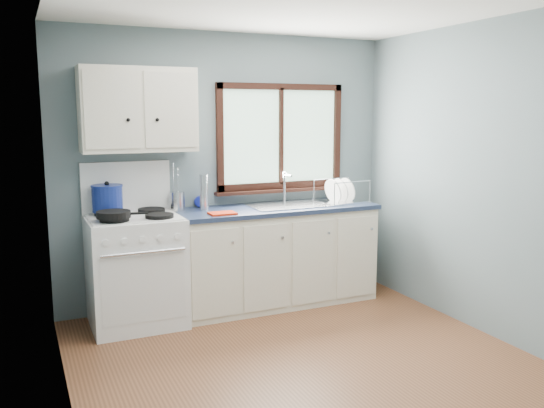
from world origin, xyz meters
name	(u,v)px	position (x,y,z in m)	size (l,w,h in m)	color
floor	(319,375)	(0.00, 0.00, -0.01)	(3.20, 3.60, 0.02)	brown
wall_back	(228,169)	(0.00, 1.81, 1.25)	(3.20, 0.02, 2.50)	slate
wall_left	(61,211)	(-1.61, 0.00, 1.25)	(0.02, 3.60, 2.50)	slate
wall_right	(505,182)	(1.61, 0.00, 1.25)	(0.02, 3.60, 2.50)	slate
gas_range	(136,267)	(-0.95, 1.47, 0.49)	(0.76, 0.69, 1.36)	white
base_cabinets	(276,260)	(0.36, 1.49, 0.41)	(1.85, 0.60, 0.88)	beige
countertop	(276,209)	(0.36, 1.49, 0.90)	(1.89, 0.64, 0.04)	#19233B
sink	(293,212)	(0.54, 1.49, 0.86)	(0.84, 0.46, 0.44)	silver
window	(281,144)	(0.54, 1.77, 1.48)	(1.36, 0.10, 1.03)	#9EC6A8
upper_cabinets	(138,110)	(-0.85, 1.63, 1.80)	(0.95, 0.35, 0.70)	beige
skillet	(114,214)	(-1.13, 1.30, 0.99)	(0.42, 0.30, 0.05)	black
stockpot	(107,198)	(-1.13, 1.62, 1.07)	(0.27, 0.27, 0.26)	navy
utensil_crock	(177,201)	(-0.53, 1.65, 1.01)	(0.17, 0.17, 0.42)	silver
thermos	(204,192)	(-0.30, 1.60, 1.08)	(0.07, 0.07, 0.32)	silver
soap_bottle	(199,193)	(-0.31, 1.72, 1.06)	(0.10, 0.10, 0.27)	#1723AA
dish_towel	(222,213)	(-0.23, 1.31, 0.93)	(0.22, 0.16, 0.02)	red
dish_rack	(341,196)	(1.03, 1.46, 0.98)	(0.49, 0.40, 0.23)	silver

